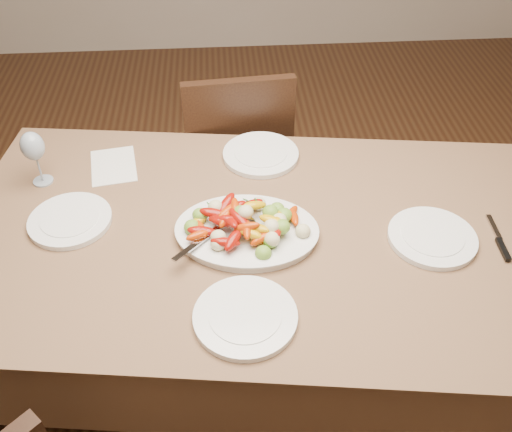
{
  "coord_description": "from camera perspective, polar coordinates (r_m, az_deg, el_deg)",
  "views": [
    {
      "loc": [
        0.08,
        -1.15,
        1.94
      ],
      "look_at": [
        0.17,
        0.11,
        0.82
      ],
      "focal_mm": 40.0,
      "sensor_mm": 36.0,
      "label": 1
    }
  ],
  "objects": [
    {
      "name": "table_knife",
      "position": [
        1.84,
        23.1,
        -2.2
      ],
      "size": [
        0.03,
        0.2,
        0.01
      ],
      "primitive_type": null,
      "rotation": [
        0.0,
        0.0,
        -0.05
      ],
      "color": "#9EA0A8",
      "rests_on": "dining_table"
    },
    {
      "name": "serving_spoon",
      "position": [
        1.66,
        -3.27,
        -1.55
      ],
      "size": [
        0.25,
        0.23,
        0.03
      ],
      "primitive_type": null,
      "rotation": [
        0.0,
        0.0,
        -0.71
      ],
      "color": "#9EA0A8",
      "rests_on": "serving_platter"
    },
    {
      "name": "plate_far",
      "position": [
        2.02,
        0.48,
        6.15
      ],
      "size": [
        0.27,
        0.27,
        0.02
      ],
      "primitive_type": "cylinder",
      "color": "white",
      "rests_on": "dining_table"
    },
    {
      "name": "wine_glass",
      "position": [
        1.99,
        -21.16,
        5.54
      ],
      "size": [
        0.08,
        0.08,
        0.2
      ],
      "primitive_type": null,
      "color": "#8C99A5",
      "rests_on": "dining_table"
    },
    {
      "name": "floor",
      "position": [
        2.26,
        -4.4,
        -17.78
      ],
      "size": [
        6.0,
        6.0,
        0.0
      ],
      "primitive_type": "plane",
      "color": "#3B2111",
      "rests_on": "ground"
    },
    {
      "name": "roasted_vegetables",
      "position": [
        1.67,
        -0.95,
        -0.27
      ],
      "size": [
        0.37,
        0.27,
        0.09
      ],
      "primitive_type": null,
      "rotation": [
        0.0,
        0.0,
        -0.13
      ],
      "color": "maroon",
      "rests_on": "serving_platter"
    },
    {
      "name": "dining_table",
      "position": [
        2.01,
        -0.0,
        -9.43
      ],
      "size": [
        1.96,
        1.27,
        0.76
      ],
      "primitive_type": "cube",
      "rotation": [
        0.0,
        0.0,
        -0.13
      ],
      "color": "brown",
      "rests_on": "ground"
    },
    {
      "name": "chair_far",
      "position": [
        2.51,
        -2.13,
        5.9
      ],
      "size": [
        0.46,
        0.46,
        0.95
      ],
      "primitive_type": null,
      "rotation": [
        0.0,
        0.0,
        3.23
      ],
      "color": "black",
      "rests_on": "ground"
    },
    {
      "name": "menu_card",
      "position": [
        2.04,
        -14.06,
        4.9
      ],
      "size": [
        0.18,
        0.23,
        0.0
      ],
      "primitive_type": "cube",
      "rotation": [
        0.0,
        0.0,
        0.16
      ],
      "color": "silver",
      "rests_on": "dining_table"
    },
    {
      "name": "plate_left",
      "position": [
        1.84,
        -18.08,
        -0.43
      ],
      "size": [
        0.25,
        0.25,
        0.02
      ],
      "primitive_type": "cylinder",
      "color": "white",
      "rests_on": "dining_table"
    },
    {
      "name": "serving_platter",
      "position": [
        1.71,
        -0.93,
        -1.69
      ],
      "size": [
        0.45,
        0.36,
        0.02
      ],
      "primitive_type": "ellipsoid",
      "rotation": [
        0.0,
        0.0,
        -0.13
      ],
      "color": "white",
      "rests_on": "dining_table"
    },
    {
      "name": "plate_right",
      "position": [
        1.78,
        17.2,
        -2.08
      ],
      "size": [
        0.26,
        0.26,
        0.02
      ],
      "primitive_type": "cylinder",
      "color": "white",
      "rests_on": "dining_table"
    },
    {
      "name": "plate_near",
      "position": [
        1.5,
        -1.08,
        -10.05
      ],
      "size": [
        0.27,
        0.27,
        0.02
      ],
      "primitive_type": "cylinder",
      "color": "white",
      "rests_on": "dining_table"
    }
  ]
}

